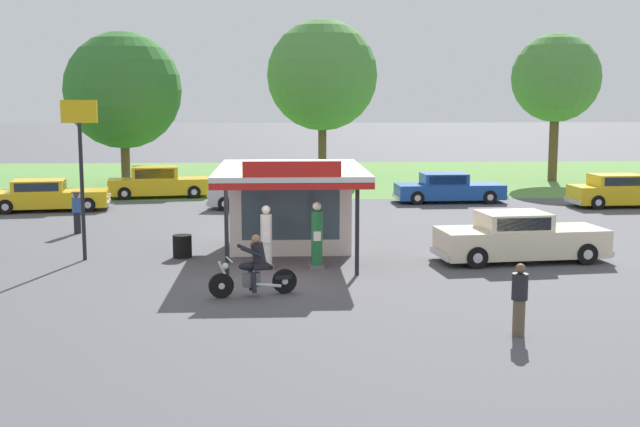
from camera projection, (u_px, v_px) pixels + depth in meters
name	position (u px, v px, depth m)	size (l,w,h in m)	color
ground_plane	(267.00, 279.00, 22.63)	(300.00, 300.00, 0.00)	#4C4C51
grass_verge_strip	(274.00, 177.00, 52.29)	(120.00, 24.00, 0.01)	#56843D
service_station_kiosk	(290.00, 200.00, 26.83)	(4.59, 6.65, 3.30)	silver
gas_pump_nearside	(266.00, 240.00, 23.97)	(0.44, 0.44, 1.89)	slate
gas_pump_offside	(317.00, 238.00, 24.04)	(0.44, 0.44, 1.98)	slate
motorcycle_with_rider	(255.00, 270.00, 20.68)	(2.25, 0.86, 1.58)	black
featured_classic_sedan	(520.00, 239.00, 25.11)	(5.48, 2.43, 1.54)	beige
parked_car_back_row_centre	(158.00, 183.00, 41.39)	(5.43, 2.60, 1.58)	gold
parked_car_back_row_far_left	(448.00, 189.00, 39.45)	(5.45, 2.08, 1.42)	#19479E
parked_car_second_row_spare	(47.00, 196.00, 36.49)	(5.50, 2.70, 1.40)	gold
parked_car_back_row_left	(623.00, 192.00, 37.79)	(5.23, 2.10, 1.52)	gold
parked_car_back_row_right	(266.00, 193.00, 37.05)	(5.31, 2.66, 1.59)	#B7B7BC
bystander_standing_back_lot	(77.00, 211.00, 30.24)	(0.35, 0.35, 1.58)	black
bystander_admiring_sedan	(519.00, 298.00, 17.10)	(0.34, 0.34, 1.57)	brown
tree_oak_far_right	(322.00, 75.00, 50.78)	(6.94, 6.94, 9.94)	brown
tree_oak_distant_spare	(558.00, 80.00, 48.95)	(5.35, 5.35, 8.94)	brown
tree_oak_far_left	(122.00, 93.00, 46.65)	(6.75, 6.75, 8.87)	brown
roadside_pole_sign	(81.00, 152.00, 24.89)	(1.10, 0.12, 4.96)	black
spare_tire_stack	(182.00, 246.00, 25.71)	(0.60, 0.60, 0.72)	black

